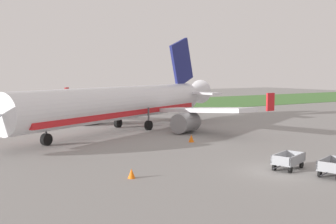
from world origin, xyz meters
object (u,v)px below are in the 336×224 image
Objects in this scene: airplane at (125,103)px; traffic_cone_near_plane at (191,138)px; baggage_cart_nearest at (334,166)px; baggage_cart_second_in_row at (288,160)px; traffic_cone_mid_apron at (132,173)px.

traffic_cone_near_plane is (1.78, -10.45, -2.70)m from airplane.
airplane is at bearing 94.62° from baggage_cart_nearest.
baggage_cart_nearest and baggage_cart_second_in_row have the same top height.
baggage_cart_nearest is (2.08, -25.76, -2.45)m from airplane.
baggage_cart_nearest is 5.06× the size of traffic_cone_near_plane.
airplane is 21.71m from traffic_cone_mid_apron.
baggage_cart_nearest reaches higher than traffic_cone_mid_apron.
baggage_cart_nearest is at bearing -68.71° from baggage_cart_second_in_row.
traffic_cone_mid_apron is at bearing 150.84° from baggage_cart_nearest.
traffic_cone_mid_apron is at bearing -115.08° from airplane.
airplane reaches higher than traffic_cone_mid_apron.
baggage_cart_second_in_row is at bearing 111.29° from baggage_cart_nearest.
airplane is 49.45× the size of traffic_cone_near_plane.
airplane is 23.12m from baggage_cart_second_in_row.
airplane is at bearing 92.48° from baggage_cart_second_in_row.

